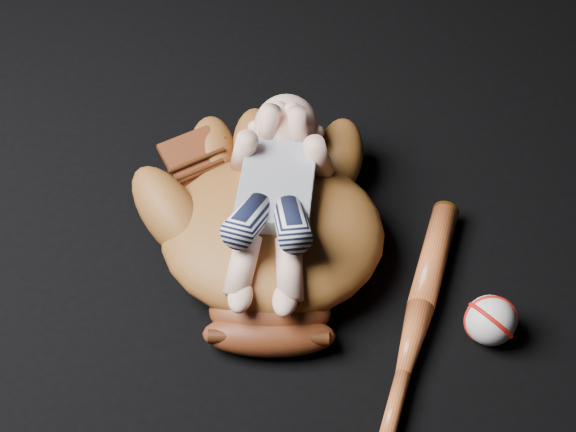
{
  "coord_description": "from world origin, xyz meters",
  "views": [
    {
      "loc": [
        0.19,
        -0.74,
        1.12
      ],
      "look_at": [
        -0.03,
        0.12,
        0.08
      ],
      "focal_mm": 55.0,
      "sensor_mm": 36.0,
      "label": 1
    }
  ],
  "objects_px": {
    "baseball_bat": "(417,320)",
    "baseball_glove": "(272,226)",
    "baseball": "(491,320)",
    "newborn_baby": "(275,198)"
  },
  "relations": [
    {
      "from": "baseball_glove",
      "to": "newborn_baby",
      "type": "height_order",
      "value": "newborn_baby"
    },
    {
      "from": "newborn_baby",
      "to": "baseball_bat",
      "type": "bearing_deg",
      "value": -27.99
    },
    {
      "from": "newborn_baby",
      "to": "baseball_bat",
      "type": "xyz_separation_m",
      "value": [
        0.24,
        -0.08,
        -0.12
      ]
    },
    {
      "from": "baseball_glove",
      "to": "baseball",
      "type": "xyz_separation_m",
      "value": [
        0.35,
        -0.06,
        -0.04
      ]
    },
    {
      "from": "baseball_glove",
      "to": "newborn_baby",
      "type": "relative_size",
      "value": 1.25
    },
    {
      "from": "baseball_glove",
      "to": "baseball",
      "type": "relative_size",
      "value": 6.56
    },
    {
      "from": "newborn_baby",
      "to": "baseball_bat",
      "type": "height_order",
      "value": "newborn_baby"
    },
    {
      "from": "baseball",
      "to": "baseball_glove",
      "type": "bearing_deg",
      "value": 169.77
    },
    {
      "from": "baseball_bat",
      "to": "baseball_glove",
      "type": "bearing_deg",
      "value": 162.11
    },
    {
      "from": "newborn_baby",
      "to": "baseball",
      "type": "bearing_deg",
      "value": -19.94
    }
  ]
}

